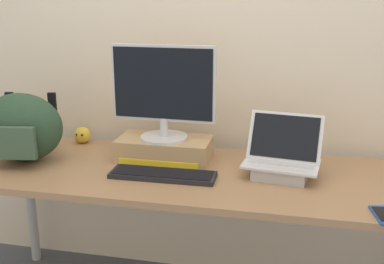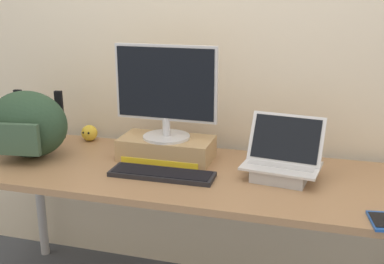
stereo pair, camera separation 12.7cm
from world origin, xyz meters
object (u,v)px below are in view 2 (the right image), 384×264
at_px(messenger_backpack, 28,125).
at_px(plush_toy, 89,133).
at_px(external_keyboard, 162,174).
at_px(cell_phone, 381,221).
at_px(toner_box_yellow, 167,148).
at_px(open_laptop, 282,166).
at_px(desktop_monitor, 166,92).

distance_m(messenger_backpack, plush_toy, 0.36).
xyz_separation_m(external_keyboard, cell_phone, (0.86, -0.19, -0.01)).
height_order(messenger_backpack, plush_toy, messenger_backpack).
relative_size(toner_box_yellow, cell_phone, 2.85).
bearing_deg(open_laptop, cell_phone, -33.27).
relative_size(desktop_monitor, plush_toy, 5.70).
height_order(cell_phone, plush_toy, plush_toy).
relative_size(open_laptop, external_keyboard, 0.75).
xyz_separation_m(desktop_monitor, open_laptop, (0.54, -0.09, -0.27)).
xyz_separation_m(toner_box_yellow, open_laptop, (0.54, -0.09, 0.00)).
bearing_deg(external_keyboard, messenger_backpack, 173.84).
xyz_separation_m(desktop_monitor, messenger_backpack, (-0.63, -0.15, -0.16)).
bearing_deg(messenger_backpack, cell_phone, -18.05).
height_order(toner_box_yellow, desktop_monitor, desktop_monitor).
distance_m(external_keyboard, cell_phone, 0.88).
distance_m(open_laptop, external_keyboard, 0.51).
height_order(desktop_monitor, messenger_backpack, desktop_monitor).
xyz_separation_m(toner_box_yellow, desktop_monitor, (-0.00, -0.00, 0.27)).
bearing_deg(plush_toy, open_laptop, -13.44).
bearing_deg(plush_toy, external_keyboard, -34.73).
relative_size(messenger_backpack, cell_phone, 2.71).
bearing_deg(messenger_backpack, toner_box_yellow, 4.87).
distance_m(toner_box_yellow, desktop_monitor, 0.27).
xyz_separation_m(toner_box_yellow, external_keyboard, (0.05, -0.22, -0.04)).
relative_size(desktop_monitor, open_laptop, 1.42).
distance_m(toner_box_yellow, external_keyboard, 0.23).
bearing_deg(desktop_monitor, cell_phone, -22.88).
relative_size(cell_phone, plush_toy, 1.79).
height_order(external_keyboard, plush_toy, plush_toy).
bearing_deg(desktop_monitor, external_keyboard, -75.04).
height_order(open_laptop, external_keyboard, open_laptop).
height_order(desktop_monitor, open_laptop, desktop_monitor).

